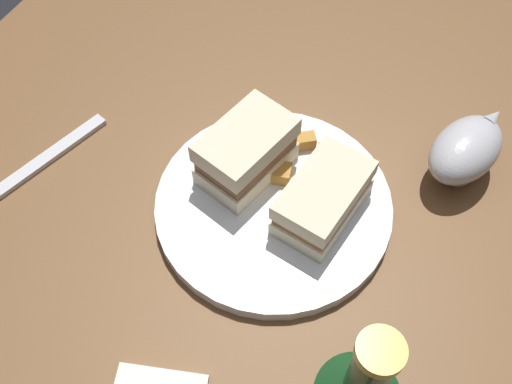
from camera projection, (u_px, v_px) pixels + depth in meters
name	position (u px, v px, depth m)	size (l,w,h in m)	color
ground_plane	(247.00, 380.00, 1.32)	(6.00, 6.00, 0.00)	black
dining_table	(244.00, 317.00, 1.02)	(1.02, 0.91, 0.73)	brown
plate	(273.00, 206.00, 0.70)	(0.27, 0.27, 0.02)	white
sandwich_half_left	(323.00, 198.00, 0.66)	(0.12, 0.08, 0.05)	beige
sandwich_half_right	(246.00, 152.00, 0.69)	(0.12, 0.09, 0.07)	beige
potato_wedge_front	(348.00, 190.00, 0.69)	(0.05, 0.02, 0.02)	gold
potato_wedge_middle	(267.00, 171.00, 0.70)	(0.06, 0.02, 0.02)	#B77F33
potato_wedge_back	(327.00, 164.00, 0.71)	(0.05, 0.02, 0.02)	#AD702D
potato_wedge_left_edge	(293.00, 143.00, 0.73)	(0.05, 0.02, 0.02)	#B77F33
gravy_boat	(466.00, 149.00, 0.70)	(0.13, 0.10, 0.07)	#B7B7BC
fork	(44.00, 160.00, 0.74)	(0.18, 0.02, 0.01)	silver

